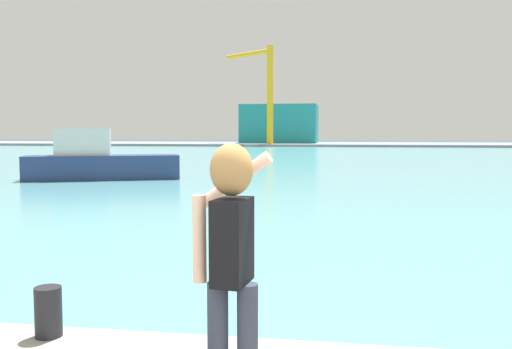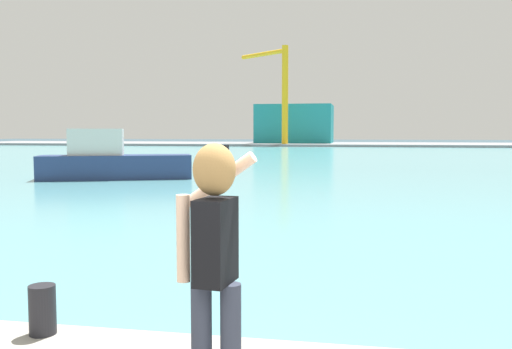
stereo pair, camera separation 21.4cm
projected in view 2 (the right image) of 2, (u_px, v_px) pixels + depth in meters
The scene contains 8 objects.
ground_plane at pixel (353, 157), 51.88m from camera, with size 220.00×220.00×0.00m, color #334751.
harbor_water at pixel (353, 156), 53.84m from camera, with size 140.00×100.00×0.02m, color #599EA8.
far_shore_dock at pixel (356, 144), 93.01m from camera, with size 140.00×20.00×0.39m, color gray.
person_photographer at pixel (214, 246), 3.61m from camera, with size 0.53×0.56×1.74m.
harbor_bollard at pixel (42, 310), 4.94m from camera, with size 0.24×0.24×0.44m, color black.
boat_moored at pixel (112, 161), 27.24m from camera, with size 7.51×4.37×2.48m.
warehouse_left at pixel (295, 124), 96.32m from camera, with size 12.94×9.73×6.57m, color teal.
port_crane at pixel (279, 84), 87.77m from camera, with size 8.90×7.53×15.42m.
Camera 2 is at (0.68, -2.64, 2.37)m, focal length 38.77 mm.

